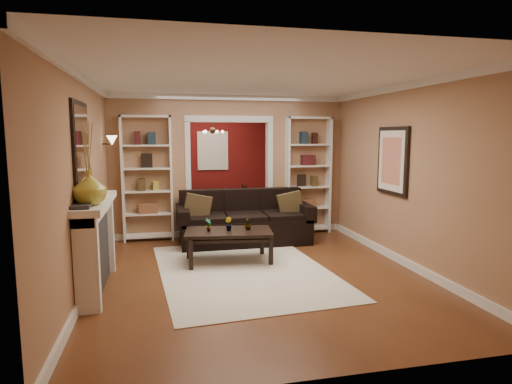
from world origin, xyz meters
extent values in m
plane|color=brown|center=(0.00, 0.00, 0.00)|extent=(8.00, 8.00, 0.00)
plane|color=white|center=(0.00, 0.00, 2.70)|extent=(8.00, 8.00, 0.00)
plane|color=#A57857|center=(0.00, 4.00, 1.35)|extent=(8.00, 0.00, 8.00)
plane|color=#A57857|center=(0.00, -4.00, 1.35)|extent=(8.00, 0.00, 8.00)
plane|color=#A57857|center=(-2.25, 0.00, 1.35)|extent=(0.00, 8.00, 8.00)
plane|color=#A57857|center=(2.25, 0.00, 1.35)|extent=(0.00, 8.00, 8.00)
cube|color=#A57857|center=(0.00, 1.20, 1.35)|extent=(4.50, 0.15, 2.70)
cube|color=maroon|center=(0.00, 3.97, 1.32)|extent=(4.44, 0.04, 2.64)
cube|color=#8CA5CC|center=(0.00, 3.93, 1.55)|extent=(0.78, 0.03, 0.98)
cube|color=silver|center=(-0.17, -1.14, 0.01)|extent=(2.59, 3.45, 0.01)
cube|color=black|center=(0.16, 0.45, 0.47)|extent=(2.41, 1.04, 0.94)
cube|color=brown|center=(-0.70, 0.43, 0.69)|extent=(0.46, 0.16, 0.45)
cube|color=brown|center=(1.01, 0.43, 0.68)|extent=(0.44, 0.16, 0.43)
cube|color=black|center=(-0.31, -0.67, 0.25)|extent=(1.39, 0.87, 0.50)
imported|color=#336626|center=(-0.62, -0.67, 0.60)|extent=(0.13, 0.13, 0.20)
imported|color=#336626|center=(-0.31, -0.67, 0.60)|extent=(0.13, 0.14, 0.21)
imported|color=#336626|center=(-0.01, -0.67, 0.59)|extent=(0.14, 0.14, 0.19)
cube|color=white|center=(-1.55, 1.03, 1.15)|extent=(0.90, 0.30, 2.30)
cube|color=white|center=(1.55, 1.03, 1.15)|extent=(0.90, 0.30, 2.30)
cube|color=white|center=(-2.09, -1.50, 0.58)|extent=(0.32, 1.70, 1.16)
imported|color=gold|center=(-2.09, -1.94, 1.36)|extent=(0.49, 0.49, 0.39)
cube|color=silver|center=(-2.23, -1.50, 1.80)|extent=(0.03, 0.95, 1.10)
cube|color=#FFE0A5|center=(-2.15, 0.55, 1.83)|extent=(0.18, 0.18, 0.22)
cube|color=black|center=(2.21, -1.00, 1.55)|extent=(0.04, 0.85, 1.05)
imported|color=black|center=(-0.15, 2.60, 0.32)|extent=(1.79, 1.00, 0.63)
cube|color=black|center=(-0.70, 2.30, 0.45)|extent=(0.45, 0.45, 0.89)
cube|color=black|center=(0.40, 2.30, 0.38)|extent=(0.39, 0.39, 0.76)
cube|color=black|center=(-0.70, 2.90, 0.45)|extent=(0.51, 0.51, 0.89)
cube|color=black|center=(0.40, 2.90, 0.40)|extent=(0.42, 0.42, 0.80)
cube|color=#392019|center=(0.00, 2.70, 2.02)|extent=(0.50, 0.50, 0.30)
camera|label=1|loc=(-1.28, -7.02, 1.95)|focal=30.00mm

